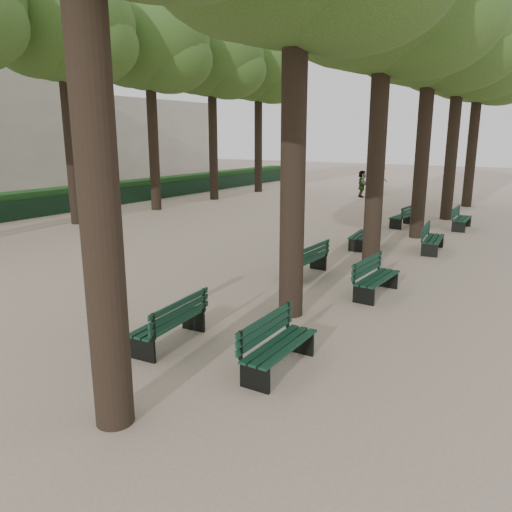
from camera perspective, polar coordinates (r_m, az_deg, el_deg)
The scene contains 23 objects.
ground at distance 9.67m, azimuth -12.87°, elevation -10.06°, with size 120.00×120.00×0.00m, color #C2A893.
tree_central_3 at distance 20.11m, azimuth 19.53°, elevation 23.92°, with size 6.00×6.00×9.95m.
tree_central_4 at distance 24.91m, azimuth 22.42°, elevation 21.56°, with size 6.00×6.00×9.95m.
tree_central_5 at distance 29.78m, azimuth 24.32°, elevation 19.94°, with size 6.00×6.00×9.95m.
tree_far_2 at distance 23.61m, azimuth -21.44°, elevation 23.35°, with size 6.00×6.00×10.45m.
tree_far_3 at distance 26.90m, azimuth -12.16°, elevation 22.65°, with size 6.00×6.00×10.45m.
tree_far_4 at distance 30.66m, azimuth -5.11°, elevation 21.75°, with size 6.00×6.00×10.45m.
tree_far_5 at distance 34.73m, azimuth 0.27°, elevation 20.85°, with size 6.00×6.00×10.45m.
bench_left_0 at distance 9.57m, azimuth -9.84°, elevation -8.41°, with size 0.74×1.85×0.92m.
bench_left_1 at distance 13.95m, azimuth 5.68°, elevation -1.17°, with size 0.60×1.81×0.92m.
bench_left_2 at distance 17.80m, azimuth 11.99°, elevation 1.85°, with size 0.78×1.86×0.92m.
bench_left_3 at distance 22.26m, azimuth 16.39°, elevation 3.94°, with size 0.70×1.84×0.92m.
bench_right_0 at distance 8.46m, azimuth 2.70°, elevation -11.26°, with size 0.61×1.81×0.92m.
bench_right_1 at distance 12.54m, azimuth 13.61°, elevation -3.21°, with size 0.64×1.82×0.92m.
bench_right_2 at distance 17.74m, azimuth 19.55°, elevation 1.32°, with size 0.77×1.85×0.92m.
bench_right_3 at distance 22.44m, azimuth 22.46°, elevation 3.53°, with size 0.64×1.82×0.92m.
man_with_map at distance 9.57m, azimuth -16.09°, elevation -5.03°, with size 0.63×0.71×1.71m.
pedestrian_d at distance 35.81m, azimuth 13.74°, elevation 8.45°, with size 0.77×0.31×1.57m, color #262628.
pedestrian_a at distance 34.56m, azimuth 14.20°, elevation 8.43°, with size 0.87×0.36×1.79m, color #262628.
pedestrian_e at distance 32.19m, azimuth 12.01°, elevation 8.07°, with size 1.54×0.33×1.66m, color #262628.
fence at distance 27.64m, azimuth -18.75°, elevation 5.96°, with size 0.08×42.00×0.90m, color black.
hedge at distance 28.17m, azimuth -19.68°, elevation 6.33°, with size 1.20×42.00×1.20m, color #164117.
building_far at distance 53.47m, azimuth -15.32°, elevation 12.90°, with size 12.00×16.00×7.00m, color #B7B2A3.
Camera 1 is at (6.43, -6.12, 3.85)m, focal length 35.00 mm.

